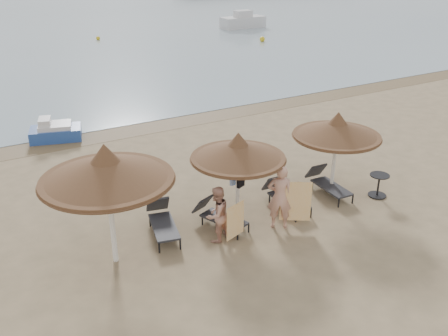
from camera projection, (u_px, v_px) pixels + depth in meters
The scene contains 19 objects.
ground at pixel (254, 235), 13.43m from camera, with size 160.00×160.00×0.00m, color #937C59.
wet_sand_strip at pixel (133, 130), 20.87m from camera, with size 200.00×1.60×0.01m, color brown.
palapa_left at pixel (106, 170), 11.32m from camera, with size 3.14×3.14×3.11m.
palapa_center at pixel (238, 151), 13.38m from camera, with size 2.62×2.62×2.60m.
palapa_right at pixel (337, 129), 14.82m from camera, with size 2.67×2.67×2.65m.
lounger_far_left at pixel (162, 220), 13.42m from camera, with size 0.97×1.90×0.81m.
lounger_near_left at pixel (218, 215), 13.74m from camera, with size 1.11×1.73×0.74m.
lounger_near_right at pixel (284, 195), 14.75m from camera, with size 0.58×1.76×0.79m.
lounger_far_right at pixel (327, 182), 15.54m from camera, with size 0.66×1.77×0.78m.
side_table at pixel (378, 186), 15.34m from camera, with size 0.60×0.60×0.72m.
person_left at pixel (217, 210), 12.84m from camera, with size 0.82×0.53×1.79m, color tan.
person_right at pixel (280, 192), 13.36m from camera, with size 1.00×0.65×2.17m, color tan.
towel_left at pixel (235, 221), 12.81m from camera, with size 0.65×0.25×0.96m.
towel_right at pixel (296, 202), 13.44m from camera, with size 0.72×0.47×1.18m.
bag_patterned at pixel (234, 178), 13.89m from camera, with size 0.30×0.16×0.36m.
bag_dark at pixel (241, 181), 13.59m from camera, with size 0.28×0.19×0.37m.
pedal_boat at pixel (55, 131), 19.75m from camera, with size 2.18×1.62×0.90m.
buoy_mid at pixel (98, 38), 39.70m from camera, with size 0.31×0.31×0.31m, color yellow.
buoy_right at pixel (262, 39), 39.01m from camera, with size 0.41×0.41×0.41m, color yellow.
Camera 1 is at (-6.35, -9.59, 7.21)m, focal length 40.00 mm.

